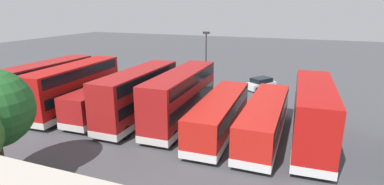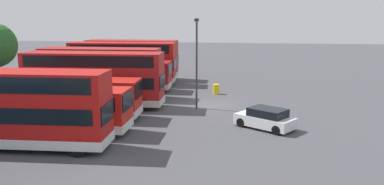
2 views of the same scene
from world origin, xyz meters
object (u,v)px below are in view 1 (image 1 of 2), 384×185
object	(u,v)px
bus_single_deck_second	(265,119)
bus_double_decker_seventh	(75,87)
bus_double_decker_fourth	(181,96)
bus_double_decker_fifth	(139,94)
lamp_post_tall	(206,59)
waste_bin_yellow	(162,85)
bus_single_deck_sixth	(109,97)
car_hatchback_silver	(260,84)
bus_single_deck_third	(220,114)
bus_double_decker_near_end	(313,113)
bus_double_decker_far_end	(49,83)

from	to	relation	value
bus_single_deck_second	bus_double_decker_seventh	bearing A→B (deg)	-0.13
bus_double_decker_fourth	bus_double_decker_fifth	bearing A→B (deg)	11.35
lamp_post_tall	bus_double_decker_fourth	bearing A→B (deg)	94.16
bus_double_decker_fourth	lamp_post_tall	world-z (taller)	lamp_post_tall
bus_double_decker_seventh	lamp_post_tall	bearing A→B (deg)	-137.68
bus_double_decker_seventh	waste_bin_yellow	size ratio (longest dim) A/B	12.15
bus_single_deck_second	bus_single_deck_sixth	world-z (taller)	same
bus_double_decker_seventh	car_hatchback_silver	distance (m)	21.45
car_hatchback_silver	lamp_post_tall	xyz separation A→B (m)	(5.36, 5.35, 3.61)
bus_double_decker_fourth	car_hatchback_silver	size ratio (longest dim) A/B	2.69
bus_single_deck_third	bus_double_decker_fourth	xyz separation A→B (m)	(3.77, -0.99, 0.83)
bus_double_decker_near_end	lamp_post_tall	bearing A→B (deg)	-39.14
bus_double_decker_fifth	bus_double_decker_fourth	bearing A→B (deg)	-168.65
bus_double_decker_far_end	lamp_post_tall	bearing A→B (deg)	-146.12
bus_double_decker_far_end	car_hatchback_silver	world-z (taller)	bus_double_decker_far_end
bus_double_decker_fourth	bus_double_decker_far_end	distance (m)	14.31
bus_double_decker_fifth	bus_single_deck_third	bearing A→B (deg)	178.31
bus_single_deck_third	bus_double_decker_fifth	distance (m)	7.61
bus_double_decker_near_end	bus_single_deck_second	world-z (taller)	bus_double_decker_near_end
bus_single_deck_second	waste_bin_yellow	bearing A→B (deg)	-36.92
bus_double_decker_fourth	bus_double_decker_seventh	xyz separation A→B (m)	(10.82, 0.79, -0.00)
bus_double_decker_near_end	lamp_post_tall	size ratio (longest dim) A/B	1.51
bus_double_decker_fourth	bus_double_decker_far_end	xyz separation A→B (m)	(14.29, 0.68, -0.00)
bus_double_decker_fifth	waste_bin_yellow	distance (m)	11.01
bus_single_deck_second	bus_double_decker_far_end	distance (m)	21.60
bus_single_deck_second	car_hatchback_silver	xyz separation A→B (m)	(2.55, -14.69, -0.92)
bus_double_decker_far_end	bus_double_decker_seventh	bearing A→B (deg)	178.18
bus_single_deck_sixth	lamp_post_tall	distance (m)	11.40
bus_double_decker_fifth	bus_double_decker_seventh	xyz separation A→B (m)	(7.02, 0.03, 0.00)
lamp_post_tall	bus_double_decker_seventh	bearing A→B (deg)	42.32
bus_single_deck_second	car_hatchback_silver	size ratio (longest dim) A/B	2.73
bus_single_deck_sixth	bus_double_decker_seventh	distance (m)	3.69
bus_double_decker_far_end	waste_bin_yellow	bearing A→B (deg)	-126.26
bus_double_decker_near_end	bus_single_deck_third	bearing A→B (deg)	2.42
bus_double_decker_seventh	bus_double_decker_fourth	bearing A→B (deg)	-175.82
bus_double_decker_seventh	waste_bin_yellow	world-z (taller)	bus_double_decker_seventh
bus_single_deck_third	bus_double_decker_far_end	world-z (taller)	bus_double_decker_far_end
bus_double_decker_far_end	bus_double_decker_near_end	bearing A→B (deg)	179.97
bus_single_deck_sixth	bus_double_decker_seventh	xyz separation A→B (m)	(3.57, 0.42, 0.83)
car_hatchback_silver	bus_double_decker_fifth	bearing A→B (deg)	59.69
car_hatchback_silver	lamp_post_tall	distance (m)	8.39
lamp_post_tall	waste_bin_yellow	xyz separation A→B (m)	(6.08, -1.17, -3.84)
bus_single_deck_third	bus_double_decker_seventh	distance (m)	14.61
lamp_post_tall	waste_bin_yellow	bearing A→B (deg)	-10.94
bus_double_decker_near_end	waste_bin_yellow	xyz separation A→B (m)	(17.37, -10.37, -1.97)
bus_double_decker_fifth	bus_single_deck_sixth	bearing A→B (deg)	-6.50
bus_double_decker_fourth	lamp_post_tall	distance (m)	8.72
bus_double_decker_fifth	bus_double_decker_far_end	bearing A→B (deg)	-0.45
bus_double_decker_near_end	bus_double_decker_far_end	world-z (taller)	same
bus_double_decker_near_end	bus_double_decker_far_end	size ratio (longest dim) A/B	1.04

